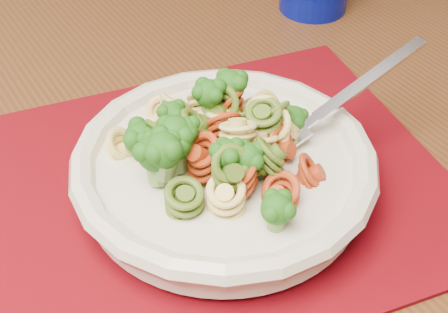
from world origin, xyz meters
TOP-DOWN VIEW (x-y plane):
  - dining_table at (0.60, 0.04)m, footprint 1.53×1.04m
  - placemat at (0.61, -0.10)m, footprint 0.47×0.41m
  - pasta_bowl at (0.62, -0.12)m, footprint 0.24×0.24m
  - pasta_broccoli_heap at (0.62, -0.12)m, footprint 0.20×0.20m
  - fork at (0.68, -0.14)m, footprint 0.18×0.04m

SIDE VIEW (x-z plane):
  - dining_table at x=0.60m, z-range 0.27..0.97m
  - placemat at x=0.61m, z-range 0.71..0.71m
  - pasta_bowl at x=0.62m, z-range 0.72..0.76m
  - fork at x=0.68m, z-range 0.72..0.79m
  - pasta_broccoli_heap at x=0.62m, z-range 0.73..0.79m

